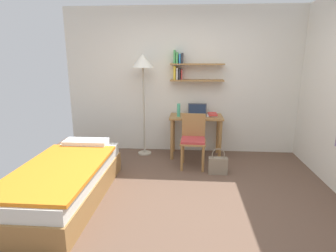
% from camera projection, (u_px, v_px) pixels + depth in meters
% --- Properties ---
extents(ground_plane, '(5.28, 5.28, 0.00)m').
position_uv_depth(ground_plane, '(183.00, 204.00, 3.37)').
color(ground_plane, brown).
extents(wall_back, '(4.40, 0.27, 2.60)m').
position_uv_depth(wall_back, '(187.00, 81.00, 5.00)').
color(wall_back, silver).
rests_on(wall_back, ground_plane).
extents(bed, '(0.93, 2.01, 0.54)m').
position_uv_depth(bed, '(65.00, 181.00, 3.44)').
color(bed, '#9E703D').
rests_on(bed, ground_plane).
extents(desk, '(0.92, 0.51, 0.74)m').
position_uv_depth(desk, '(196.00, 125.00, 4.86)').
color(desk, '#9E703D').
rests_on(desk, ground_plane).
extents(desk_chair, '(0.42, 0.43, 0.85)m').
position_uv_depth(desk_chair, '(193.00, 138.00, 4.42)').
color(desk_chair, '#9E703D').
rests_on(desk_chair, ground_plane).
extents(standing_lamp, '(0.37, 0.37, 1.78)m').
position_uv_depth(standing_lamp, '(143.00, 67.00, 4.71)').
color(standing_lamp, '#B2A893').
rests_on(standing_lamp, ground_plane).
extents(laptop, '(0.33, 0.21, 0.20)m').
position_uv_depth(laptop, '(197.00, 112.00, 4.88)').
color(laptop, '#2D2D33').
rests_on(laptop, desk).
extents(water_bottle, '(0.06, 0.06, 0.23)m').
position_uv_depth(water_bottle, '(179.00, 110.00, 4.74)').
color(water_bottle, '#42A87F').
rests_on(water_bottle, desk).
extents(book_stack, '(0.19, 0.23, 0.05)m').
position_uv_depth(book_stack, '(212.00, 115.00, 4.80)').
color(book_stack, silver).
rests_on(book_stack, desk).
extents(handbag, '(0.29, 0.12, 0.41)m').
position_uv_depth(handbag, '(218.00, 165.00, 4.20)').
color(handbag, gray).
rests_on(handbag, ground_plane).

